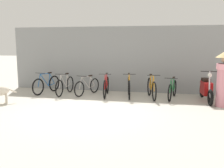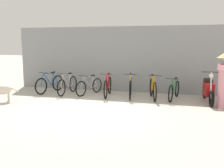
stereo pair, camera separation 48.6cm
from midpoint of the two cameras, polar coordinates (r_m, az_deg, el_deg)
The scene contains 10 objects.
ground_plane at distance 8.01m, azimuth -3.81°, elevation -5.80°, with size 60.00×60.00×0.00m, color #B7B2A5.
shop_wall_back at distance 11.11m, azimuth 2.06°, elevation 5.43°, with size 8.90×0.20×2.71m.
bicycle_0 at distance 11.04m, azimuth -12.17°, elevation -0.01°, with size 0.53×1.64×0.87m.
bicycle_1 at distance 10.59m, azimuth -8.38°, elevation -0.27°, with size 0.46×1.69×0.87m.
bicycle_2 at distance 10.41m, azimuth -3.62°, elevation -0.52°, with size 0.62×1.53×0.79m.
bicycle_3 at distance 10.07m, azimuth 0.45°, elevation -0.57°, with size 0.46×1.68×0.91m.
bicycle_4 at distance 9.89m, azimuth 5.43°, elevation -0.75°, with size 0.46×1.66×0.93m.
bicycle_5 at distance 9.73m, azimuth 10.33°, elevation -1.04°, with size 0.54×1.65×0.91m.
bicycle_6 at distance 9.80m, azimuth 14.75°, elevation -1.35°, with size 0.46×1.64×0.81m.
motorcycle at distance 9.65m, azimuth 21.60°, elevation -1.25°, with size 0.58×1.87×1.11m.
Camera 2 is at (2.81, -7.25, 2.04)m, focal length 42.00 mm.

